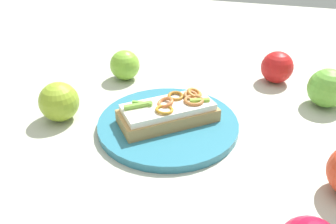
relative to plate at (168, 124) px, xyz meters
name	(u,v)px	position (x,y,z in m)	size (l,w,h in m)	color
ground_plane	(168,127)	(0.00, 0.00, -0.01)	(2.00, 2.00, 0.00)	#B6B6A5
plate	(168,124)	(0.00, 0.00, 0.00)	(0.27, 0.27, 0.02)	teal
sandwich	(169,112)	(0.00, 0.00, 0.03)	(0.19, 0.18, 0.05)	tan
apple_0	(277,67)	(-0.19, -0.26, 0.03)	(0.08, 0.08, 0.08)	red
apple_1	(328,88)	(-0.30, -0.17, 0.03)	(0.08, 0.08, 0.08)	#69B03C
apple_3	(125,65)	(0.16, -0.18, 0.03)	(0.07, 0.07, 0.07)	#7EB734
apple_4	(59,102)	(0.21, 0.03, 0.03)	(0.08, 0.08, 0.08)	#8EAB2B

